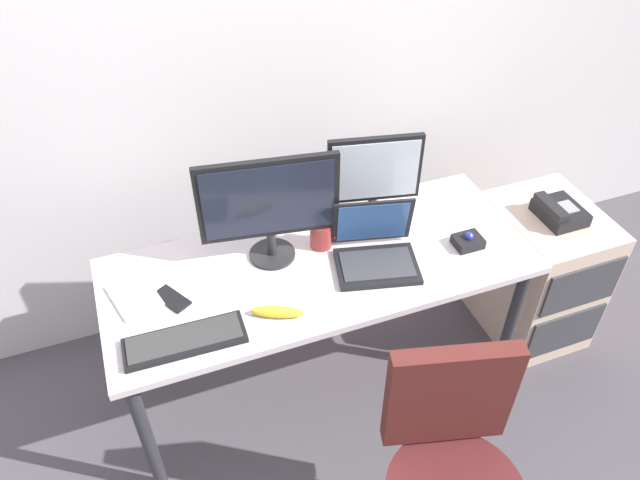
% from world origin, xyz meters
% --- Properties ---
extents(ground_plane, '(8.00, 8.00, 0.00)m').
position_xyz_m(ground_plane, '(0.00, 0.00, 0.00)').
color(ground_plane, '#4B464C').
extents(back_wall, '(6.00, 0.10, 2.80)m').
position_xyz_m(back_wall, '(0.00, 0.68, 1.40)').
color(back_wall, silver).
rests_on(back_wall, ground).
extents(desk, '(1.66, 0.67, 0.73)m').
position_xyz_m(desk, '(0.00, 0.00, 0.65)').
color(desk, silver).
rests_on(desk, ground).
extents(file_cabinet, '(0.42, 0.53, 0.69)m').
position_xyz_m(file_cabinet, '(1.08, -0.04, 0.34)').
color(file_cabinet, beige).
rests_on(file_cabinet, ground).
extents(desk_phone, '(0.17, 0.20, 0.09)m').
position_xyz_m(desk_phone, '(1.07, -0.05, 0.72)').
color(desk_phone, black).
rests_on(desk_phone, file_cabinet).
extents(monitor_main, '(0.52, 0.18, 0.45)m').
position_xyz_m(monitor_main, '(-0.16, 0.11, 0.98)').
color(monitor_main, '#262628').
rests_on(monitor_main, desk).
extents(monitor_side, '(0.37, 0.18, 0.40)m').
position_xyz_m(monitor_side, '(0.29, 0.17, 0.95)').
color(monitor_side, '#262628').
rests_on(monitor_side, desk).
extents(keyboard, '(0.41, 0.15, 0.03)m').
position_xyz_m(keyboard, '(-0.56, -0.21, 0.74)').
color(keyboard, black).
rests_on(keyboard, desk).
extents(laptop, '(0.36, 0.33, 0.24)m').
position_xyz_m(laptop, '(0.21, -0.06, 0.78)').
color(laptop, black).
rests_on(laptop, desk).
extents(trackball_mouse, '(0.11, 0.09, 0.07)m').
position_xyz_m(trackball_mouse, '(0.59, -0.11, 0.75)').
color(trackball_mouse, black).
rests_on(trackball_mouse, desk).
extents(coffee_mug, '(0.10, 0.09, 0.11)m').
position_xyz_m(coffee_mug, '(0.04, 0.10, 0.78)').
color(coffee_mug, maroon).
rests_on(coffee_mug, desk).
extents(paper_notepad, '(0.20, 0.24, 0.01)m').
position_xyz_m(paper_notepad, '(-0.70, 0.07, 0.73)').
color(paper_notepad, white).
rests_on(paper_notepad, desk).
extents(cell_phone, '(0.13, 0.16, 0.01)m').
position_xyz_m(cell_phone, '(-0.57, 0.01, 0.73)').
color(cell_phone, black).
rests_on(cell_phone, desk).
extents(banana, '(0.19, 0.12, 0.04)m').
position_xyz_m(banana, '(-0.24, -0.20, 0.75)').
color(banana, yellow).
rests_on(banana, desk).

